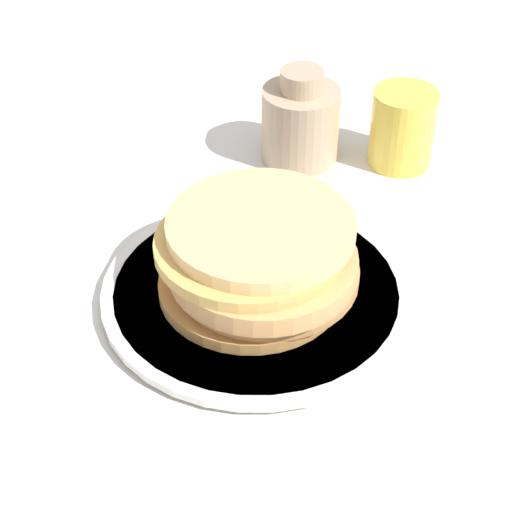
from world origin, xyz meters
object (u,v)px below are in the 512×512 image
object	(u,v)px
plate	(256,292)
juice_glass	(403,128)
pancake_stack	(258,258)
cream_jug	(300,121)

from	to	relation	value
plate	juice_glass	xyz separation A→B (m)	(0.23, 0.12, 0.03)
pancake_stack	cream_jug	bearing A→B (deg)	50.88
juice_glass	cream_jug	xyz separation A→B (m)	(-0.09, 0.06, 0.00)
pancake_stack	juice_glass	distance (m)	0.26
pancake_stack	juice_glass	xyz separation A→B (m)	(0.23, 0.12, -0.00)
plate	juice_glass	world-z (taller)	juice_glass
juice_glass	cream_jug	bearing A→B (deg)	147.06
plate	cream_jug	xyz separation A→B (m)	(0.15, 0.18, 0.04)
juice_glass	cream_jug	distance (m)	0.11
pancake_stack	juice_glass	size ratio (longest dim) A/B	2.08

